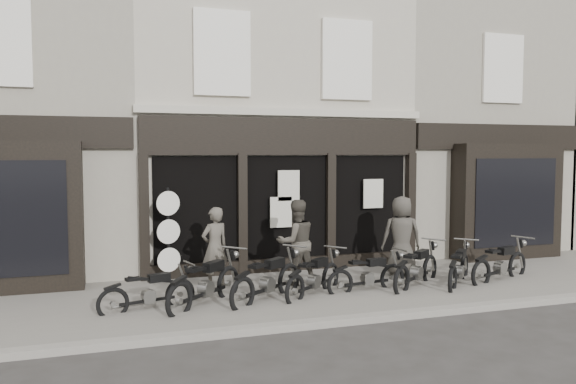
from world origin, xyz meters
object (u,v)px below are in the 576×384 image
object	(u,v)px
motorcycle_5	(417,272)
motorcycle_4	(368,278)
man_centre	(296,242)
motorcycle_1	(206,287)
man_right	(402,236)
advert_sign_post	(169,239)
motorcycle_2	(268,283)
motorcycle_7	(500,267)
motorcycle_0	(149,295)
motorcycle_6	(459,271)
motorcycle_3	(314,280)
man_left	(215,247)

from	to	relation	value
motorcycle_5	motorcycle_4	bearing A→B (deg)	146.06
man_centre	motorcycle_1	bearing A→B (deg)	18.86
man_right	motorcycle_4	bearing A→B (deg)	52.99
motorcycle_1	advert_sign_post	size ratio (longest dim) A/B	0.81
motorcycle_2	motorcycle_4	xyz separation A→B (m)	(2.25, 0.05, -0.05)
man_right	advert_sign_post	size ratio (longest dim) A/B	0.84
motorcycle_2	motorcycle_1	bearing A→B (deg)	142.15
motorcycle_7	man_right	size ratio (longest dim) A/B	1.09
motorcycle_4	advert_sign_post	size ratio (longest dim) A/B	0.86
man_centre	motorcycle_7	bearing A→B (deg)	161.82
man_right	motorcycle_1	bearing A→B (deg)	28.58
motorcycle_0	advert_sign_post	distance (m)	2.24
motorcycle_7	advert_sign_post	xyz separation A→B (m)	(-7.34, 2.07, 0.69)
motorcycle_2	man_right	bearing A→B (deg)	-20.47
motorcycle_6	man_centre	world-z (taller)	man_centre
motorcycle_3	man_left	bearing A→B (deg)	109.35
man_left	advert_sign_post	xyz separation A→B (m)	(-0.91, 0.77, 0.10)
advert_sign_post	motorcycle_2	bearing A→B (deg)	-66.60
motorcycle_3	advert_sign_post	bearing A→B (deg)	106.67
motorcycle_6	advert_sign_post	size ratio (longest dim) A/B	0.73
motorcycle_7	man_right	xyz separation A→B (m)	(-1.97, 1.11, 0.66)
motorcycle_0	motorcycle_4	bearing A→B (deg)	-14.89
motorcycle_4	man_left	distance (m)	3.37
motorcycle_0	man_right	distance (m)	6.11
motorcycle_3	motorcycle_6	xyz separation A→B (m)	(3.44, -0.13, 0.01)
man_left	motorcycle_7	bearing A→B (deg)	147.16
motorcycle_4	motorcycle_7	bearing A→B (deg)	-9.54
motorcycle_0	motorcycle_3	distance (m)	3.37
motorcycle_7	motorcycle_3	bearing A→B (deg)	158.87
motorcycle_4	motorcycle_7	distance (m)	3.35
motorcycle_5	man_right	bearing A→B (deg)	44.76
advert_sign_post	motorcycle_6	bearing A→B (deg)	-35.59
motorcycle_5	motorcycle_3	bearing A→B (deg)	144.44
motorcycle_1	man_left	bearing A→B (deg)	28.63
motorcycle_7	advert_sign_post	world-z (taller)	advert_sign_post
motorcycle_4	advert_sign_post	world-z (taller)	advert_sign_post
motorcycle_2	motorcycle_5	xyz separation A→B (m)	(3.46, 0.08, -0.01)
motorcycle_7	motorcycle_5	bearing A→B (deg)	157.45
motorcycle_2	man_centre	bearing A→B (deg)	9.74
motorcycle_0	motorcycle_5	bearing A→B (deg)	-14.68
man_left	advert_sign_post	world-z (taller)	advert_sign_post
motorcycle_5	motorcycle_7	world-z (taller)	motorcycle_5
motorcycle_1	motorcycle_3	distance (m)	2.28
man_left	man_right	xyz separation A→B (m)	(4.47, -0.19, 0.07)
motorcycle_0	motorcycle_7	world-z (taller)	motorcycle_7
motorcycle_6	advert_sign_post	distance (m)	6.59
motorcycle_1	motorcycle_3	world-z (taller)	motorcycle_1
motorcycle_7	motorcycle_4	bearing A→B (deg)	159.00
man_left	motorcycle_2	bearing A→B (deg)	101.73
man_left	motorcycle_4	bearing A→B (deg)	136.91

